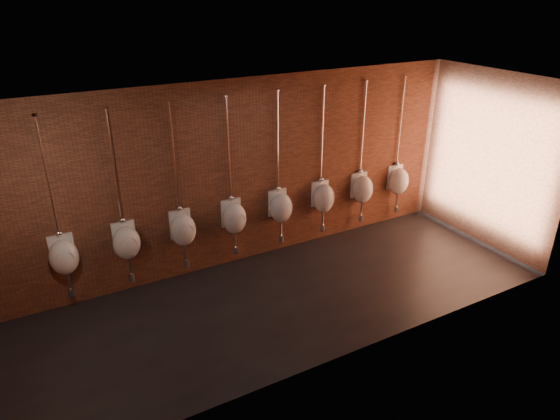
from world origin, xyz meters
The scene contains 10 objects.
ground centered at (0.00, 0.00, 0.00)m, with size 8.50×8.50×0.00m, color black.
room_shell centered at (0.00, 0.00, 2.01)m, with size 8.54×3.04×3.22m.
urinal_0 centered at (-2.94, 1.35, 0.92)m, with size 0.42×0.37×2.72m.
urinal_1 centered at (-2.04, 1.35, 0.92)m, with size 0.42×0.37×2.72m.
urinal_2 centered at (-1.14, 1.35, 0.92)m, with size 0.42×0.37×2.72m.
urinal_3 centered at (-0.24, 1.35, 0.92)m, with size 0.42×0.37×2.72m.
urinal_4 centered at (0.66, 1.35, 0.92)m, with size 0.42×0.37×2.72m.
urinal_5 centered at (1.57, 1.35, 0.92)m, with size 0.42×0.37×2.72m.
urinal_6 centered at (2.47, 1.35, 0.92)m, with size 0.42×0.37×2.72m.
urinal_7 centered at (3.37, 1.35, 0.92)m, with size 0.42×0.37×2.72m.
Camera 1 is at (-3.22, -5.69, 4.53)m, focal length 32.00 mm.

